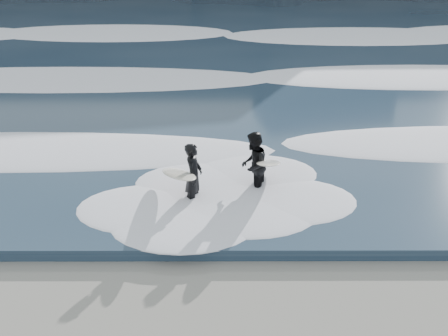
{
  "coord_description": "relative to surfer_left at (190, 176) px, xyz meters",
  "views": [
    {
      "loc": [
        -0.43,
        -7.52,
        7.45
      ],
      "look_at": [
        -0.4,
        5.82,
        1.0
      ],
      "focal_mm": 45.0,
      "sensor_mm": 36.0,
      "label": 1
    }
  ],
  "objects": [
    {
      "name": "surfer_left",
      "position": [
        0.0,
        0.0,
        0.0
      ],
      "size": [
        1.41,
        2.27,
        1.83
      ],
      "color": "black",
      "rests_on": "ground"
    },
    {
      "name": "foam_near",
      "position": [
        1.28,
        3.47,
        -0.52
      ],
      "size": [
        60.0,
        3.2,
        0.2
      ],
      "primitive_type": "ellipsoid",
      "color": "white",
      "rests_on": "sea"
    },
    {
      "name": "foam_mid",
      "position": [
        1.28,
        10.47,
        -0.5
      ],
      "size": [
        60.0,
        4.0,
        0.24
      ],
      "primitive_type": "ellipsoid",
      "color": "white",
      "rests_on": "sea"
    },
    {
      "name": "sea",
      "position": [
        1.28,
        23.47,
        -0.77
      ],
      "size": [
        90.0,
        52.0,
        0.3
      ],
      "primitive_type": "cube",
      "color": "#24374C",
      "rests_on": "ground"
    },
    {
      "name": "foam_far",
      "position": [
        1.28,
        19.47,
        -0.47
      ],
      "size": [
        60.0,
        4.8,
        0.3
      ],
      "primitive_type": "ellipsoid",
      "color": "white",
      "rests_on": "sea"
    },
    {
      "name": "surfer_right",
      "position": [
        1.73,
        0.59,
        0.02
      ],
      "size": [
        1.4,
        2.31,
        1.87
      ],
      "color": "black",
      "rests_on": "ground"
    }
  ]
}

